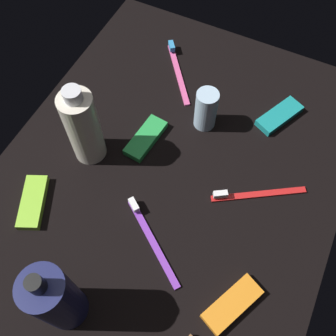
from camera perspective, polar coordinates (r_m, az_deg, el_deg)
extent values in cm
cube|color=black|center=(75.13, 0.00, -1.33)|extent=(84.00, 64.00, 1.20)
cylinder|color=#1A1E4E|center=(60.88, -16.22, -18.08)|extent=(6.57, 6.57, 16.47)
cylinder|color=black|center=(51.82, -18.93, -15.95)|extent=(2.20, 2.20, 2.80)
cylinder|color=silver|center=(72.08, -12.37, 5.77)|extent=(6.18, 6.18, 16.35)
cylinder|color=silver|center=(64.87, -13.94, 10.42)|extent=(3.20, 3.20, 2.20)
cylinder|color=silver|center=(77.79, 5.62, 8.58)|extent=(4.44, 4.44, 9.17)
cube|color=red|center=(74.33, 13.25, -3.73)|extent=(10.59, 15.88, 0.90)
cube|color=white|center=(71.71, 7.66, -4.03)|extent=(2.31, 2.79, 1.20)
cube|color=purple|center=(69.00, -2.24, -10.83)|extent=(11.53, 15.28, 0.90)
cube|color=white|center=(70.58, -5.06, -5.42)|extent=(2.42, 2.75, 1.20)
cube|color=#E55999|center=(89.20, 1.55, 13.80)|extent=(15.03, 11.88, 0.90)
cube|color=#338CCC|center=(93.58, 0.55, 17.55)|extent=(2.73, 2.45, 1.20)
cube|color=green|center=(78.21, -3.30, 4.43)|extent=(10.76, 5.06, 1.50)
cube|color=#8CD133|center=(75.56, -19.30, -4.76)|extent=(11.12, 7.95, 1.50)
cube|color=teal|center=(84.53, 16.11, 7.41)|extent=(11.11, 8.10, 1.50)
cube|color=orange|center=(66.97, 9.44, -19.19)|extent=(11.12, 7.98, 1.50)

